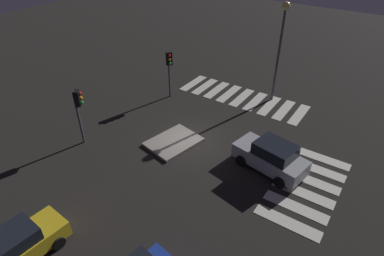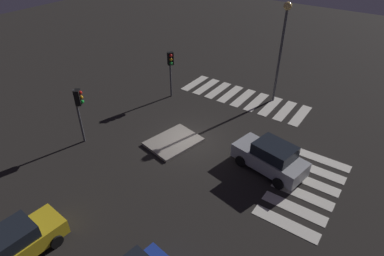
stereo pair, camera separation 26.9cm
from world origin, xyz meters
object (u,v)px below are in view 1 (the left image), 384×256
object	(u,v)px
car_silver	(271,156)
traffic_light_west	(78,104)
car_yellow	(19,245)
traffic_light_north	(169,64)
traffic_island	(174,142)
street_lamp	(281,36)

from	to	relation	value
car_silver	traffic_light_west	bearing A→B (deg)	32.29
car_silver	traffic_light_west	world-z (taller)	traffic_light_west
car_yellow	traffic_light_north	bearing A→B (deg)	17.61
car_silver	traffic_light_west	xyz separation A→B (m)	(-4.10, 10.62, 1.88)
traffic_island	car_yellow	bearing A→B (deg)	177.86
traffic_light_north	car_silver	bearing A→B (deg)	19.30
street_lamp	traffic_light_north	bearing A→B (deg)	121.08
car_yellow	car_silver	size ratio (longest dim) A/B	0.88
traffic_island	car_yellow	world-z (taller)	car_yellow
car_yellow	traffic_light_west	world-z (taller)	traffic_light_west
traffic_light_north	traffic_light_west	xyz separation A→B (m)	(-7.79, 0.77, -0.03)
car_silver	street_lamp	bearing A→B (deg)	-57.27
traffic_light_north	traffic_light_west	distance (m)	7.83
traffic_island	car_yellow	distance (m)	10.09
car_yellow	traffic_light_west	xyz separation A→B (m)	(7.05, 4.27, 1.97)
car_yellow	street_lamp	distance (m)	19.66
traffic_island	street_lamp	world-z (taller)	street_lamp
traffic_island	traffic_light_north	size ratio (longest dim) A/B	0.98
car_silver	car_yellow	bearing A→B (deg)	71.53
traffic_light_north	street_lamp	size ratio (longest dim) A/B	0.50
traffic_island	traffic_light_north	distance (m)	6.72
traffic_light_west	traffic_island	bearing A→B (deg)	-2.12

